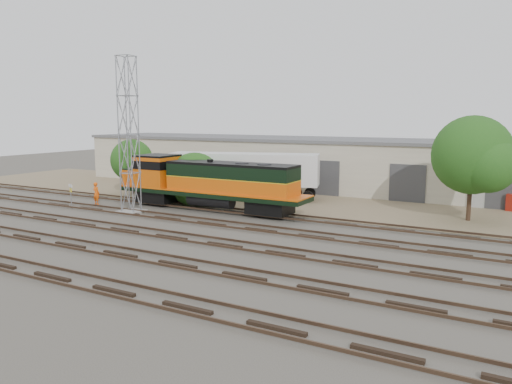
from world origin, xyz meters
The scene contains 12 objects.
ground centered at (0.00, 0.00, 0.00)m, with size 140.00×140.00×0.00m, color #47423A.
dirt_strip centered at (0.00, 15.00, 0.01)m, with size 80.00×16.00×0.02m, color #726047.
tracks centered at (0.00, -3.00, 0.08)m, with size 80.00×20.40×0.28m.
warehouse centered at (0.04, 22.98, 2.65)m, with size 58.40×10.40×5.30m.
locomotive centered at (-3.42, 6.00, 2.35)m, with size 17.03×2.99×4.09m.
signal_tower centered at (-8.11, 2.11, 5.96)m, with size 1.80×1.80×12.23m.
sign_post centered at (-13.79, 1.04, 1.45)m, with size 0.79×0.37×2.07m.
worker centered at (-13.47, 3.51, 0.98)m, with size 0.71×0.47×1.95m, color #F8580D.
semi_trailer centered at (-3.45, 12.60, 2.67)m, with size 14.00×6.85×4.25m.
tree_west centered at (-14.72, 9.47, 3.24)m, with size 4.35×4.14×5.42m.
tree_mid centered at (-5.96, 7.90, 2.00)m, with size 5.05×4.81×4.81m.
tree_east centered at (16.09, 11.72, 4.72)m, with size 6.02×5.73×7.74m.
Camera 1 is at (19.67, -27.29, 7.67)m, focal length 35.00 mm.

